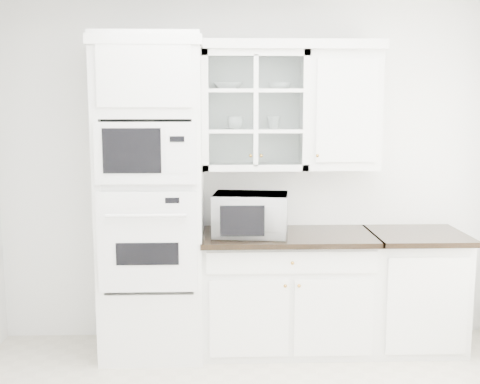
{
  "coord_description": "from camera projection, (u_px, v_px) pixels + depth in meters",
  "views": [
    {
      "loc": [
        -0.24,
        -3.05,
        1.91
      ],
      "look_at": [
        -0.1,
        1.05,
        1.3
      ],
      "focal_mm": 45.0,
      "sensor_mm": 36.0,
      "label": 1
    }
  ],
  "objects": [
    {
      "name": "cup_a",
      "position": [
        235.0,
        123.0,
        4.62
      ],
      "size": [
        0.13,
        0.13,
        0.1
      ],
      "primitive_type": "imported",
      "rotation": [
        0.0,
        0.0,
        -0.08
      ],
      "color": "white",
      "rests_on": "upper_cabinet_glass"
    },
    {
      "name": "upper_cabinet_glass",
      "position": [
        255.0,
        111.0,
        4.6
      ],
      "size": [
        0.8,
        0.33,
        0.9
      ],
      "color": "white",
      "rests_on": "room_shell"
    },
    {
      "name": "bowl_b",
      "position": [
        280.0,
        86.0,
        4.59
      ],
      "size": [
        0.21,
        0.21,
        0.05
      ],
      "primitive_type": "imported",
      "rotation": [
        0.0,
        0.0,
        -0.27
      ],
      "color": "white",
      "rests_on": "upper_cabinet_glass"
    },
    {
      "name": "extra_base_cabinet",
      "position": [
        414.0,
        289.0,
        4.71
      ],
      "size": [
        0.72,
        0.67,
        0.92
      ],
      "color": "white",
      "rests_on": "ground"
    },
    {
      "name": "base_cabinet_run",
      "position": [
        287.0,
        290.0,
        4.68
      ],
      "size": [
        1.32,
        0.67,
        0.92
      ],
      "color": "white",
      "rests_on": "ground"
    },
    {
      "name": "cup_b",
      "position": [
        273.0,
        122.0,
        4.64
      ],
      "size": [
        0.12,
        0.12,
        0.1
      ],
      "primitive_type": "imported",
      "rotation": [
        0.0,
        0.0,
        -0.17
      ],
      "color": "white",
      "rests_on": "upper_cabinet_glass"
    },
    {
      "name": "crown_molding",
      "position": [
        241.0,
        46.0,
        4.5
      ],
      "size": [
        2.14,
        0.38,
        0.07
      ],
      "primitive_type": "cube",
      "color": "white",
      "rests_on": "room_shell"
    },
    {
      "name": "countertop_microwave",
      "position": [
        251.0,
        214.0,
        4.53
      ],
      "size": [
        0.6,
        0.53,
        0.32
      ],
      "primitive_type": "imported",
      "rotation": [
        0.0,
        0.0,
        3.01
      ],
      "color": "white",
      "rests_on": "base_cabinet_run"
    },
    {
      "name": "room_shell",
      "position": [
        261.0,
        126.0,
        3.47
      ],
      "size": [
        4.0,
        3.5,
        2.7
      ],
      "color": "white",
      "rests_on": "ground"
    },
    {
      "name": "oven_column",
      "position": [
        152.0,
        198.0,
        4.51
      ],
      "size": [
        0.76,
        0.68,
        2.4
      ],
      "color": "white",
      "rests_on": "ground"
    },
    {
      "name": "upper_cabinet_solid",
      "position": [
        342.0,
        111.0,
        4.62
      ],
      "size": [
        0.55,
        0.33,
        0.9
      ],
      "primitive_type": "cube",
      "color": "white",
      "rests_on": "room_shell"
    },
    {
      "name": "bowl_a",
      "position": [
        228.0,
        86.0,
        4.57
      ],
      "size": [
        0.25,
        0.25,
        0.05
      ],
      "primitive_type": "imported",
      "rotation": [
        0.0,
        0.0,
        -0.16
      ],
      "color": "white",
      "rests_on": "upper_cabinet_glass"
    }
  ]
}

